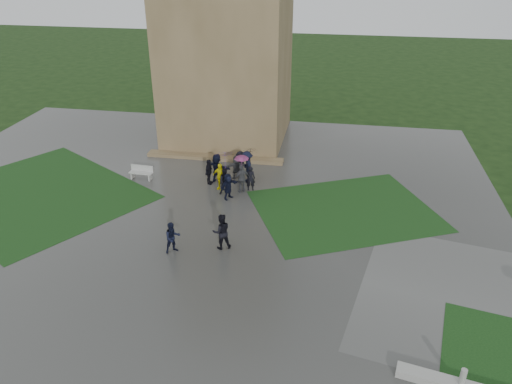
% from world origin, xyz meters
% --- Properties ---
extents(ground, '(120.00, 120.00, 0.00)m').
position_xyz_m(ground, '(0.00, 0.00, 0.00)').
color(ground, black).
extents(plaza, '(34.00, 34.00, 0.02)m').
position_xyz_m(plaza, '(0.00, 2.00, 0.01)').
color(plaza, '#363633').
rests_on(plaza, ground).
extents(lawn_inset_left, '(14.10, 13.46, 0.01)m').
position_xyz_m(lawn_inset_left, '(-8.50, 4.00, 0.03)').
color(lawn_inset_left, '#123311').
rests_on(lawn_inset_left, plaza).
extents(lawn_inset_right, '(11.12, 10.15, 0.01)m').
position_xyz_m(lawn_inset_right, '(8.50, 5.00, 0.03)').
color(lawn_inset_right, '#123311').
rests_on(lawn_inset_right, plaza).
extents(tower, '(8.00, 8.00, 18.00)m').
position_xyz_m(tower, '(0.00, 15.00, 9.00)').
color(tower, brown).
rests_on(tower, ground).
extents(tower_plinth, '(9.00, 0.80, 0.22)m').
position_xyz_m(tower_plinth, '(0.00, 10.60, 0.13)').
color(tower_plinth, brown).
rests_on(tower_plinth, plaza).
extents(bench, '(1.44, 0.53, 0.82)m').
position_xyz_m(bench, '(-3.59, 6.94, 0.44)').
color(bench, '#AAA9A5').
rests_on(bench, plaza).
extents(visitor_cluster, '(3.44, 4.35, 2.56)m').
position_xyz_m(visitor_cluster, '(1.98, 6.80, 1.09)').
color(visitor_cluster, black).
rests_on(visitor_cluster, plaza).
extents(pedestrian_mid, '(0.84, 0.78, 1.51)m').
position_xyz_m(pedestrian_mid, '(0.75, -0.25, 0.78)').
color(pedestrian_mid, black).
rests_on(pedestrian_mid, plaza).
extents(pedestrian_near, '(0.98, 0.80, 1.75)m').
position_xyz_m(pedestrian_near, '(2.87, 0.44, 0.90)').
color(pedestrian_near, black).
rests_on(pedestrian_near, plaza).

